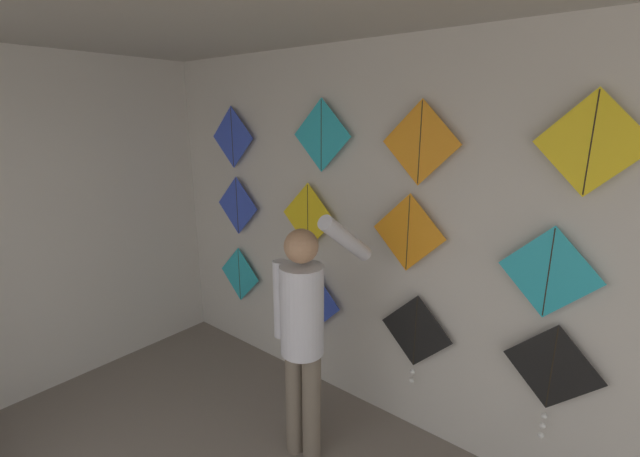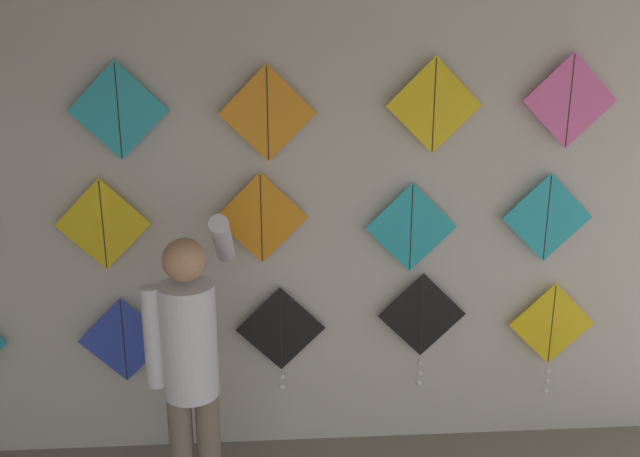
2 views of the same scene
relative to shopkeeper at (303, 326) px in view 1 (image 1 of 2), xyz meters
name	(u,v)px [view 1 (image 1 of 2)]	position (x,y,z in m)	size (l,w,h in m)	color
back_panel	(417,248)	(0.39, 0.76, 0.42)	(5.97, 0.06, 2.80)	beige
shopkeeper	(303,326)	(0.00, 0.00, 0.00)	(0.44, 0.62, 1.74)	#726656
kite_0	(240,274)	(-1.44, 0.67, -0.20)	(0.55, 0.01, 0.55)	#28B2C6
kite_1	(314,301)	(-0.48, 0.67, -0.20)	(0.55, 0.01, 0.55)	blue
kite_2	(415,334)	(0.46, 0.67, -0.19)	(0.55, 0.04, 0.68)	black
kite_3	(551,374)	(1.33, 0.67, -0.13)	(0.55, 0.04, 0.75)	black
kite_5	(237,206)	(-1.42, 0.67, 0.49)	(0.55, 0.01, 0.55)	blue
kite_6	(308,216)	(-0.54, 0.67, 0.52)	(0.55, 0.01, 0.55)	yellow
kite_7	(408,233)	(0.36, 0.67, 0.54)	(0.55, 0.01, 0.55)	orange
kite_8	(549,273)	(1.24, 0.67, 0.47)	(0.55, 0.01, 0.55)	#28B2C6
kite_10	(232,137)	(-1.44, 0.67, 1.12)	(0.55, 0.01, 0.55)	blue
kite_11	(321,135)	(-0.40, 0.67, 1.17)	(0.55, 0.01, 0.55)	#28B2C6
kite_12	(420,143)	(0.41, 0.67, 1.15)	(0.55, 0.01, 0.55)	orange
kite_13	(591,144)	(1.34, 0.67, 1.18)	(0.55, 0.01, 0.55)	yellow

